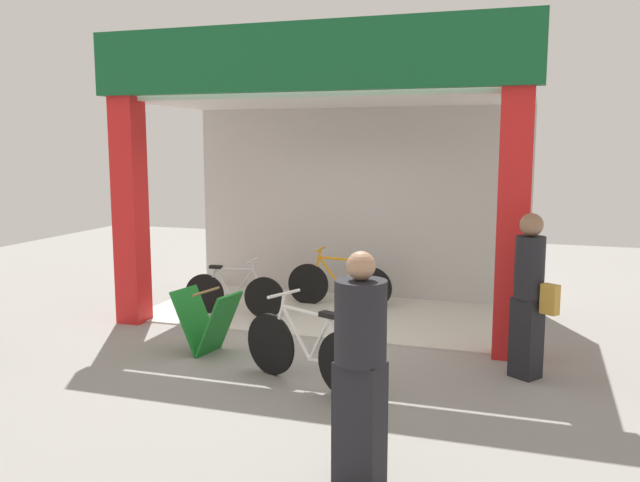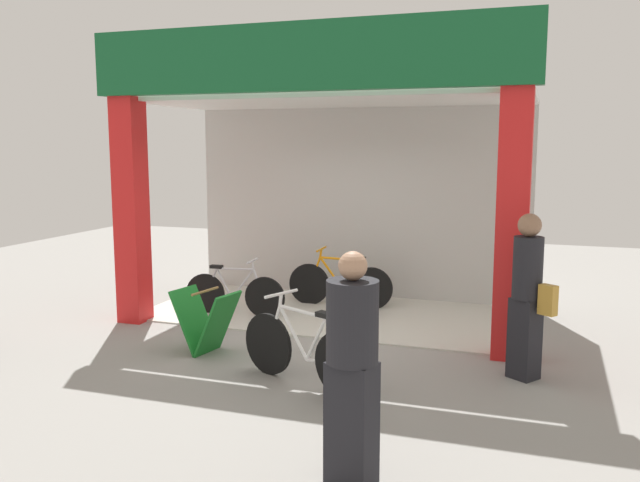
{
  "view_description": "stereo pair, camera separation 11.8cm",
  "coord_description": "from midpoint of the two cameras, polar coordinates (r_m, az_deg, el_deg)",
  "views": [
    {
      "loc": [
        2.75,
        -7.77,
        2.44
      ],
      "look_at": [
        0.0,
        0.63,
        1.15
      ],
      "focal_mm": 37.6,
      "sensor_mm": 36.0,
      "label": 1
    },
    {
      "loc": [
        2.87,
        -7.74,
        2.44
      ],
      "look_at": [
        0.0,
        0.63,
        1.15
      ],
      "focal_mm": 37.6,
      "sensor_mm": 36.0,
      "label": 2
    }
  ],
  "objects": [
    {
      "name": "ground_plane",
      "position": [
        8.6,
        -0.98,
        -8.18
      ],
      "size": [
        18.69,
        18.69,
        0.0
      ],
      "primitive_type": "plane",
      "color": "gray",
      "rests_on": "ground"
    },
    {
      "name": "shop_facade",
      "position": [
        9.5,
        1.7,
        6.0
      ],
      "size": [
        5.55,
        2.83,
        3.85
      ],
      "color": "beige",
      "rests_on": "ground"
    },
    {
      "name": "bicycle_inside_0",
      "position": [
        9.63,
        -6.95,
        -4.44
      ],
      "size": [
        1.49,
        0.41,
        0.82
      ],
      "color": "black",
      "rests_on": "ground"
    },
    {
      "name": "bicycle_inside_1",
      "position": [
        10.07,
        2.08,
        -3.66
      ],
      "size": [
        1.61,
        0.44,
        0.88
      ],
      "color": "black",
      "rests_on": "ground"
    },
    {
      "name": "bicycle_parked_0",
      "position": [
        6.86,
        -0.92,
        -9.28
      ],
      "size": [
        1.57,
        0.7,
        0.92
      ],
      "color": "black",
      "rests_on": "ground"
    },
    {
      "name": "sandwich_board_sign",
      "position": [
        7.99,
        -9.27,
        -6.78
      ],
      "size": [
        0.8,
        0.59,
        0.76
      ],
      "color": "#197226",
      "rests_on": "ground"
    },
    {
      "name": "pedestrian_0",
      "position": [
        4.82,
        3.46,
        -10.5
      ],
      "size": [
        0.45,
        0.45,
        1.71
      ],
      "color": "black",
      "rests_on": "ground"
    },
    {
      "name": "pedestrian_2",
      "position": [
        7.26,
        17.68,
        -4.36
      ],
      "size": [
        0.52,
        0.45,
        1.74
      ],
      "color": "black",
      "rests_on": "ground"
    }
  ]
}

